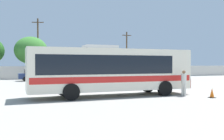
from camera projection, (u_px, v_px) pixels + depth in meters
ground_plane at (89, 84)px, 27.70m from camera, size 300.00×300.00×0.00m
perimeter_wall at (67, 72)px, 38.94m from camera, size 80.00×0.30×1.89m
coach_bus_cream_red at (110, 69)px, 17.57m from camera, size 11.26×2.81×3.45m
attendant_by_bus_door at (184, 82)px, 17.52m from camera, size 0.49×0.49×1.77m
parked_car_second_dark_blue at (35, 75)px, 33.57m from camera, size 4.37×2.08×1.53m
utility_pole_near at (38, 47)px, 39.95m from camera, size 1.76×0.63×9.30m
utility_pole_far at (127, 53)px, 45.28m from camera, size 1.80×0.29×7.87m
roadside_tree_midleft at (31, 50)px, 39.49m from camera, size 4.97×4.97×6.43m
traffic_cone_on_apron at (212, 93)px, 16.67m from camera, size 0.36×0.36×0.64m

